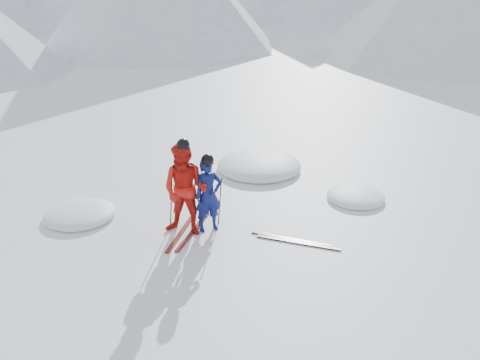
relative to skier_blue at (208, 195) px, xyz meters
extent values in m
plane|color=white|center=(1.96, -0.51, -0.79)|extent=(160.00, 160.00, 0.00)
cone|color=#B2BCD1|center=(13.96, 19.49, 2.46)|extent=(14.00, 14.00, 6.50)
imported|color=#0D1653|center=(0.00, 0.00, 0.00)|extent=(0.66, 0.53, 1.57)
imported|color=red|center=(-0.46, -0.09, 0.18)|extent=(1.14, 1.03, 1.94)
cylinder|color=black|center=(-0.30, 0.15, -0.26)|extent=(0.11, 0.08, 1.05)
cylinder|color=black|center=(0.25, 0.25, -0.26)|extent=(0.11, 0.07, 1.05)
cylinder|color=black|center=(-0.76, 0.16, -0.14)|extent=(0.13, 0.10, 1.29)
cylinder|color=black|center=(-0.16, 0.06, -0.14)|extent=(0.13, 0.09, 1.29)
cube|color=black|center=(-0.58, -0.09, -0.77)|extent=(0.65, 1.63, 0.03)
cube|color=black|center=(-0.34, -0.09, -0.77)|extent=(0.75, 1.60, 0.03)
cube|color=black|center=(1.64, -0.63, -0.77)|extent=(1.55, 0.85, 0.03)
cube|color=black|center=(1.74, -0.78, -0.77)|extent=(1.58, 0.80, 0.03)
ellipsoid|color=white|center=(-2.80, 0.87, -0.79)|extent=(1.56, 1.56, 0.34)
ellipsoid|color=white|center=(3.53, 1.11, -0.79)|extent=(1.36, 1.36, 0.30)
ellipsoid|color=white|center=(1.52, 3.24, -0.79)|extent=(2.28, 2.28, 0.50)
camera|label=1|loc=(-0.36, -9.41, 4.35)|focal=38.00mm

